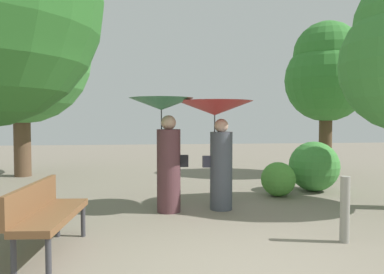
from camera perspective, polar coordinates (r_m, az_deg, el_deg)
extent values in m
plane|color=gray|center=(4.11, 5.70, -19.92)|extent=(40.00, 40.00, 0.00)
cylinder|color=#563338|center=(6.43, -3.55, -5.11)|extent=(0.40, 0.40, 1.41)
sphere|color=tan|center=(6.38, -3.57, 2.18)|extent=(0.25, 0.25, 0.25)
cylinder|color=#333338|center=(6.39, -4.64, 0.45)|extent=(0.02, 0.02, 0.81)
cone|color=#33724C|center=(6.39, -4.66, 5.00)|extent=(1.09, 1.09, 0.20)
cube|color=black|center=(6.40, -1.22, -3.64)|extent=(0.14, 0.10, 0.20)
cylinder|color=#474C56|center=(6.62, 4.44, -5.12)|extent=(0.39, 0.39, 1.36)
sphere|color=tan|center=(6.55, 4.47, 1.72)|extent=(0.24, 0.24, 0.24)
cylinder|color=#333338|center=(6.55, 3.45, -0.01)|extent=(0.02, 0.02, 0.76)
cone|color=#B22D2D|center=(6.55, 3.46, 4.39)|extent=(1.32, 1.32, 0.25)
cube|color=#333342|center=(6.58, 2.24, -3.74)|extent=(0.14, 0.10, 0.20)
cylinder|color=#38383D|center=(4.15, -20.93, -16.57)|extent=(0.06, 0.06, 0.44)
cylinder|color=#38383D|center=(4.27, -25.42, -16.10)|extent=(0.06, 0.06, 0.44)
cylinder|color=#38383D|center=(5.38, -16.18, -12.02)|extent=(0.06, 0.06, 0.44)
cylinder|color=#38383D|center=(5.48, -19.70, -11.82)|extent=(0.06, 0.06, 0.44)
cube|color=brown|center=(4.75, -20.28, -11.09)|extent=(0.57, 1.53, 0.08)
cube|color=brown|center=(4.79, -23.07, -8.64)|extent=(0.19, 1.50, 0.35)
cylinder|color=#4C3823|center=(11.26, 19.62, 3.58)|extent=(0.36, 0.36, 3.56)
sphere|color=#387F33|center=(11.31, 19.69, 8.09)|extent=(2.31, 2.31, 2.31)
sphere|color=#387F33|center=(11.40, 19.75, 11.66)|extent=(1.85, 1.85, 1.85)
cylinder|color=brown|center=(11.40, -24.44, 5.76)|extent=(0.45, 0.45, 4.47)
sphere|color=#428C3D|center=(11.52, -24.55, 11.32)|extent=(3.80, 3.80, 3.80)
sphere|color=#428C3D|center=(11.69, -24.64, 15.65)|extent=(3.04, 3.04, 3.04)
sphere|color=#4C9338|center=(7.94, 12.93, -6.25)|extent=(0.70, 0.70, 0.70)
sphere|color=#428C3D|center=(8.69, 17.99, -4.25)|extent=(1.09, 1.09, 1.09)
cylinder|color=gray|center=(5.27, 22.15, -10.12)|extent=(0.12, 0.12, 0.85)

